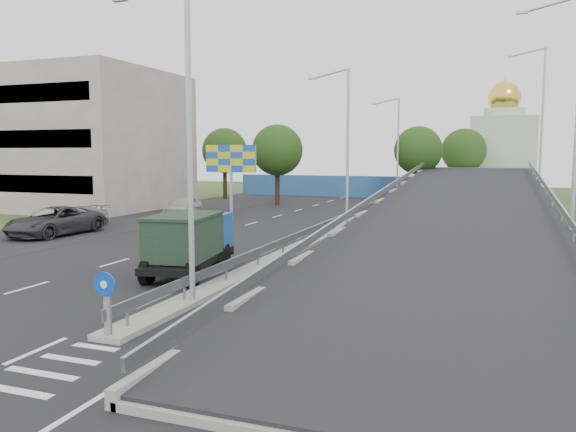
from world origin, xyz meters
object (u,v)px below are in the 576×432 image
at_px(sign_bollard, 107,303).
at_px(parked_car_c, 55,221).
at_px(church, 502,150).
at_px(billboard, 231,163).
at_px(lamp_post_near, 184,123).
at_px(lamp_post_mid, 345,139).
at_px(dump_truck, 190,240).
at_px(parked_car_d, 77,218).
at_px(lamp_post_far, 396,144).
at_px(parked_car_e, 183,206).

xyz_separation_m(sign_bollard, parked_car_c, (-15.28, 14.75, -0.18)).
relative_size(church, billboard, 2.51).
height_order(lamp_post_near, parked_car_c, lamp_post_near).
distance_m(lamp_post_mid, dump_truck, 16.49).
height_order(billboard, parked_car_d, billboard).
xyz_separation_m(billboard, parked_car_c, (-6.28, -11.08, -3.33)).
xyz_separation_m(lamp_post_far, church, (9.89, 14.00, -0.50)).
xyz_separation_m(parked_car_d, parked_car_e, (2.91, 8.41, 0.11)).
distance_m(church, parked_car_d, 48.09).
xyz_separation_m(church, dump_truck, (-12.23, -49.71, -3.92)).
height_order(sign_bollard, parked_car_e, sign_bollard).
relative_size(sign_bollard, parked_car_e, 0.36).
relative_size(sign_bollard, lamp_post_near, 0.17).
xyz_separation_m(church, parked_car_c, (-25.28, -43.08, -4.46)).
relative_size(lamp_post_far, church, 0.73).
xyz_separation_m(church, billboard, (-19.00, -32.00, -1.12)).
height_order(lamp_post_far, parked_car_e, lamp_post_far).
relative_size(parked_car_c, parked_car_d, 1.28).
bearing_deg(sign_bollard, church, 80.19).
height_order(sign_bollard, dump_truck, dump_truck).
height_order(sign_bollard, lamp_post_far, lamp_post_far).
height_order(billboard, parked_car_c, billboard).
distance_m(sign_bollard, parked_car_d, 24.14).
distance_m(billboard, dump_truck, 19.17).
bearing_deg(lamp_post_far, parked_car_d, -122.22).
bearing_deg(lamp_post_mid, billboard, 167.62).
height_order(lamp_post_near, billboard, lamp_post_near).
distance_m(lamp_post_far, dump_truck, 36.06).
bearing_deg(dump_truck, lamp_post_far, 76.60).
bearing_deg(parked_car_d, parked_car_c, -71.34).
bearing_deg(lamp_post_near, lamp_post_far, 90.00).
xyz_separation_m(sign_bollard, lamp_post_near, (0.11, 3.83, 4.77)).
xyz_separation_m(dump_truck, parked_car_d, (-14.05, 9.71, -0.69)).
relative_size(sign_bollard, dump_truck, 0.28).
distance_m(lamp_post_far, billboard, 20.24).
height_order(sign_bollard, lamp_post_near, lamp_post_near).
distance_m(parked_car_d, parked_car_e, 8.90).
bearing_deg(parked_car_d, lamp_post_mid, 20.73).
xyz_separation_m(lamp_post_near, lamp_post_mid, (0.00, 20.00, 0.00)).
bearing_deg(lamp_post_mid, lamp_post_near, -90.00).
bearing_deg(billboard, parked_car_e, 174.65).
bearing_deg(lamp_post_far, sign_bollard, -90.14).
relative_size(lamp_post_far, dump_truck, 1.70).
distance_m(lamp_post_mid, church, 35.41).
xyz_separation_m(church, parked_car_e, (-23.38, -31.59, -4.51)).
distance_m(lamp_post_near, parked_car_d, 22.15).
bearing_deg(lamp_post_near, parked_car_d, 139.51).
height_order(sign_bollard, parked_car_c, sign_bollard).
bearing_deg(billboard, sign_bollard, -70.79).
relative_size(lamp_post_near, parked_car_c, 1.65).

